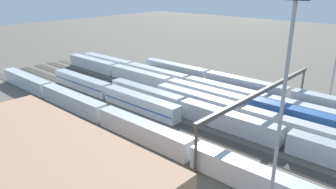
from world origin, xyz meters
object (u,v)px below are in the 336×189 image
(train_on_track_5, at_px, (228,121))
(train_on_track_8, at_px, (143,131))
(light_mast_1, at_px, (285,85))
(maintenance_shed, at_px, (32,186))
(train_on_track_6, at_px, (108,92))
(train_on_track_3, at_px, (166,84))
(signal_gantry, at_px, (263,93))
(train_on_track_2, at_px, (187,83))
(train_on_track_1, at_px, (290,99))
(train_on_track_4, at_px, (286,127))

(train_on_track_5, xyz_separation_m, train_on_track_8, (9.51, 15.00, -0.00))
(light_mast_1, xyz_separation_m, maintenance_shed, (21.51, 20.60, -12.72))
(train_on_track_5, bearing_deg, train_on_track_6, 8.62)
(maintenance_shed, bearing_deg, train_on_track_3, -65.07)
(signal_gantry, bearing_deg, train_on_track_2, -19.91)
(train_on_track_6, xyz_separation_m, signal_gantry, (-37.69, -10.00, 5.78))
(signal_gantry, bearing_deg, maintenance_shed, 79.34)
(train_on_track_6, bearing_deg, train_on_track_5, -171.38)
(train_on_track_6, bearing_deg, light_mast_1, 165.03)
(train_on_track_5, bearing_deg, train_on_track_8, 57.63)
(train_on_track_5, xyz_separation_m, train_on_track_3, (26.48, -10.00, 0.07))
(train_on_track_8, height_order, maintenance_shed, maintenance_shed)
(train_on_track_3, height_order, light_mast_1, light_mast_1)
(train_on_track_8, xyz_separation_m, light_mast_1, (-27.41, 3.60, 15.90))
(train_on_track_1, distance_m, train_on_track_4, 15.96)
(train_on_track_1, distance_m, train_on_track_3, 32.69)
(train_on_track_4, distance_m, light_mast_1, 29.48)
(train_on_track_5, xyz_separation_m, train_on_track_1, (-4.63, -20.00, 0.60))
(maintenance_shed, bearing_deg, train_on_track_6, -49.35)
(signal_gantry, bearing_deg, light_mast_1, 119.20)
(train_on_track_4, relative_size, maintenance_shed, 1.84)
(train_on_track_5, height_order, train_on_track_3, train_on_track_3)
(train_on_track_5, bearing_deg, maintenance_shed, 84.74)
(train_on_track_5, height_order, train_on_track_2, same)
(train_on_track_6, relative_size, train_on_track_1, 0.49)
(train_on_track_5, bearing_deg, train_on_track_3, -20.69)
(train_on_track_6, relative_size, train_on_track_8, 0.39)
(train_on_track_6, height_order, train_on_track_2, same)
(train_on_track_8, distance_m, train_on_track_2, 32.85)
(train_on_track_5, bearing_deg, train_on_track_4, -153.59)
(train_on_track_2, xyz_separation_m, signal_gantry, (-27.61, 10.00, 5.80))
(train_on_track_5, distance_m, signal_gantry, 8.97)
(train_on_track_6, distance_m, train_on_track_8, 25.51)
(train_on_track_3, bearing_deg, train_on_track_2, -125.61)
(train_on_track_4, height_order, train_on_track_2, train_on_track_4)
(train_on_track_4, distance_m, train_on_track_2, 34.45)
(train_on_track_8, xyz_separation_m, signal_gantry, (-14.22, -20.00, 5.78))
(train_on_track_6, distance_m, train_on_track_3, 16.35)
(train_on_track_2, bearing_deg, train_on_track_1, -169.71)
(train_on_track_3, xyz_separation_m, maintenance_shed, (-22.87, 49.20, 3.11))
(train_on_track_2, bearing_deg, train_on_track_8, 114.05)
(train_on_track_1, height_order, train_on_track_2, train_on_track_1)
(train_on_track_1, bearing_deg, maintenance_shed, 82.07)
(train_on_track_3, xyz_separation_m, light_mast_1, (-44.38, 28.60, 15.83))
(train_on_track_5, relative_size, train_on_track_6, 1.51)
(train_on_track_5, bearing_deg, train_on_track_2, -33.23)
(train_on_track_5, height_order, train_on_track_1, train_on_track_1)
(signal_gantry, bearing_deg, train_on_track_1, -89.72)
(train_on_track_3, height_order, signal_gantry, signal_gantry)
(train_on_track_3, distance_m, train_on_track_2, 6.15)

